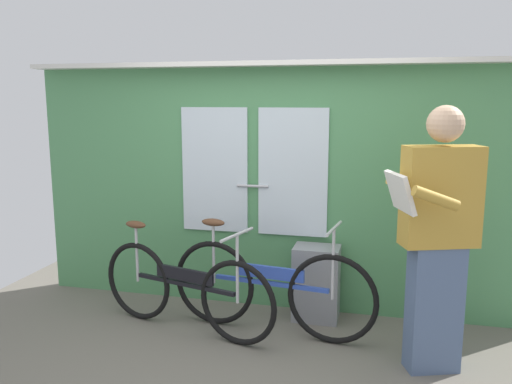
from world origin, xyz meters
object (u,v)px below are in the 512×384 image
object	(u,v)px
bicycle_near_door	(184,288)
trash_bin_by_wall	(316,283)
passenger_reading_newspaper	(437,235)
bicycle_leaning_behind	(270,288)

from	to	relation	value
bicycle_near_door	trash_bin_by_wall	bearing A→B (deg)	41.50
passenger_reading_newspaper	trash_bin_by_wall	xyz separation A→B (m)	(-0.88, 0.66, -0.64)
bicycle_leaning_behind	bicycle_near_door	bearing A→B (deg)	-162.05
trash_bin_by_wall	bicycle_near_door	bearing A→B (deg)	-154.00
passenger_reading_newspaper	bicycle_near_door	bearing A→B (deg)	-25.15
bicycle_near_door	passenger_reading_newspaper	bearing A→B (deg)	10.16
bicycle_near_door	trash_bin_by_wall	size ratio (longest dim) A/B	2.53
passenger_reading_newspaper	trash_bin_by_wall	bearing A→B (deg)	-56.76
bicycle_near_door	trash_bin_by_wall	world-z (taller)	bicycle_near_door
bicycle_near_door	bicycle_leaning_behind	world-z (taller)	bicycle_leaning_behind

